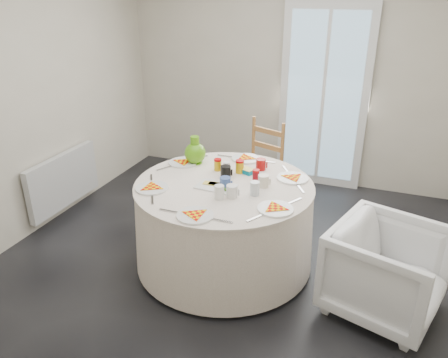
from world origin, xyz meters
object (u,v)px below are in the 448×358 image
(radiator, at_px, (64,180))
(armchair, at_px, (387,266))
(table, at_px, (224,225))
(wooden_chair, at_px, (257,169))
(green_pitcher, at_px, (195,151))

(radiator, relative_size, armchair, 1.31)
(radiator, distance_m, table, 1.90)
(wooden_chair, relative_size, green_pitcher, 3.94)
(wooden_chair, height_order, green_pitcher, green_pitcher)
(radiator, height_order, wooden_chair, wooden_chair)
(table, bearing_deg, wooden_chair, 91.85)
(table, xyz_separation_m, armchair, (1.32, -0.16, 0.02))
(radiator, bearing_deg, table, -7.56)
(wooden_chair, height_order, armchair, wooden_chair)
(armchair, relative_size, green_pitcher, 3.08)
(table, bearing_deg, green_pitcher, 140.87)
(wooden_chair, distance_m, armchair, 1.82)
(radiator, bearing_deg, armchair, -7.26)
(radiator, bearing_deg, wooden_chair, 23.47)
(table, relative_size, green_pitcher, 6.10)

